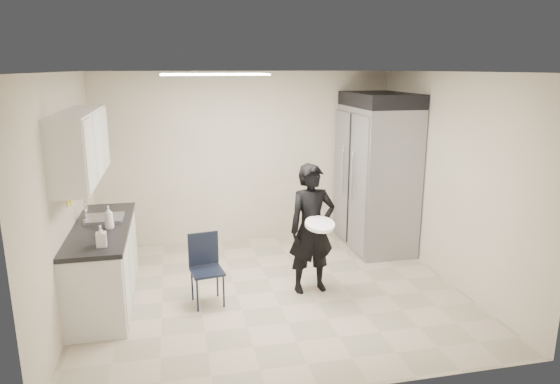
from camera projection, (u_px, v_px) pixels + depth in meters
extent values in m
plane|color=tan|center=(273.00, 292.00, 6.06)|extent=(4.50, 4.50, 0.00)
plane|color=silver|center=(272.00, 72.00, 5.43)|extent=(4.50, 4.50, 0.00)
plane|color=beige|center=(247.00, 158.00, 7.64)|extent=(4.50, 0.00, 4.50)
plane|color=beige|center=(65.00, 198.00, 5.28)|extent=(0.00, 4.00, 4.00)
plane|color=beige|center=(449.00, 179.00, 6.21)|extent=(0.00, 4.00, 4.00)
cube|color=white|center=(214.00, 74.00, 5.69)|extent=(1.20, 0.60, 0.02)
cube|color=silver|center=(104.00, 266.00, 5.74)|extent=(0.60, 1.90, 0.86)
cube|color=black|center=(100.00, 228.00, 5.63)|extent=(0.64, 1.95, 0.05)
cube|color=gray|center=(105.00, 223.00, 5.87)|extent=(0.42, 0.40, 0.14)
cylinder|color=silver|center=(86.00, 211.00, 5.80)|extent=(0.02, 0.02, 0.24)
cube|color=silver|center=(81.00, 146.00, 5.38)|extent=(0.35, 1.80, 0.75)
cube|color=black|center=(91.00, 149.00, 6.50)|extent=(0.22, 0.30, 0.35)
cube|color=yellow|center=(68.00, 203.00, 5.39)|extent=(0.00, 0.12, 0.07)
cube|color=yellow|center=(72.00, 202.00, 5.59)|extent=(0.00, 0.12, 0.07)
cube|color=gray|center=(376.00, 178.00, 7.39)|extent=(0.80, 1.35, 2.10)
cube|color=black|center=(380.00, 100.00, 7.12)|extent=(0.80, 1.35, 0.20)
cube|color=black|center=(207.00, 272.00, 5.66)|extent=(0.40, 0.40, 0.79)
imported|color=black|center=(312.00, 229.00, 5.93)|extent=(0.61, 0.43, 1.57)
cylinder|color=white|center=(320.00, 224.00, 5.67)|extent=(0.37, 0.37, 0.04)
imported|color=white|center=(109.00, 217.00, 5.50)|extent=(0.11, 0.11, 0.26)
imported|color=silver|center=(101.00, 236.00, 4.95)|extent=(0.11, 0.11, 0.22)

